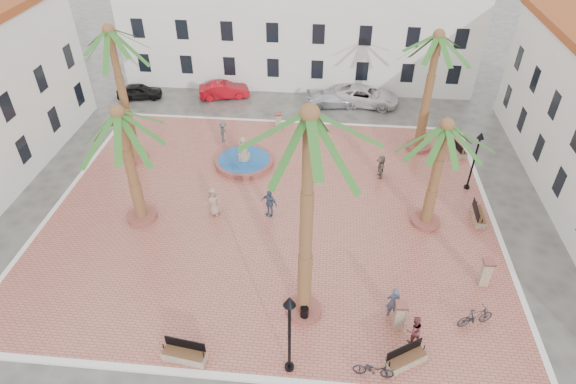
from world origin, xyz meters
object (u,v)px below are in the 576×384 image
lamppost_s (289,322)px  bollard_n (278,122)px  fountain (244,160)px  bench_s (184,355)px  palm_ne (436,50)px  car_black (140,91)px  bench_se (406,360)px  litter_bin (304,314)px  bollard_se (400,315)px  pedestrian_fountain_a (213,201)px  car_white (365,96)px  bench_e (478,216)px  cyclist_b (414,330)px  cyclist_a (393,302)px  pedestrian_north (223,132)px  palm_sw (121,128)px  pedestrian_east (381,166)px  car_silver (332,99)px  palm_s (309,139)px  pedestrian_fountain_b (269,203)px  bicycle_b (476,317)px  car_red (224,90)px  palm_nw (112,45)px  bench_ne (458,150)px  palm_e (444,139)px  bollard_e (486,272)px  bicycle_a (374,369)px

lamppost_s → bollard_n: lamppost_s is taller
fountain → bench_s: bearing=-89.9°
palm_ne → car_black: palm_ne is taller
bench_se → bollard_n: size_ratio=1.34×
litter_bin → lamppost_s: bearing=-99.9°
bollard_n → bollard_se: bearing=-66.7°
fountain → palm_ne: (12.01, 3.20, 6.91)m
bench_s → pedestrian_fountain_a: 9.81m
car_white → bench_e: bearing=-147.8°
car_white → cyclist_b: bearing=-167.2°
cyclist_a → pedestrian_north: 18.38m
bench_s → cyclist_a: bearing=27.5°
palm_sw → pedestrian_east: palm_sw is taller
litter_bin → cyclist_a: cyclist_a is taller
palm_ne → bench_se: size_ratio=4.45×
car_black → car_silver: car_black is taller
palm_s → litter_bin: size_ratio=14.14×
lamppost_s → cyclist_a: lamppost_s is taller
palm_sw → bench_se: palm_sw is taller
pedestrian_north → pedestrian_fountain_b: bearing=-150.1°
bicycle_b → pedestrian_north: size_ratio=1.15×
fountain → cyclist_a: (9.01, -11.97, 0.61)m
bench_s → car_red: bearing=105.5°
bollard_n → pedestrian_fountain_b: pedestrian_fountain_b is taller
bollard_n → palm_sw: bearing=-121.7°
palm_nw → litter_bin: bearing=-45.2°
bollard_n → pedestrian_north: (-3.75, -1.98, 0.04)m
pedestrian_east → car_white: pedestrian_east is taller
palm_nw → bench_e: (22.06, -4.44, -7.70)m
cyclist_b → bicycle_b: (2.92, 1.17, -0.24)m
bench_ne → pedestrian_fountain_b: 14.67m
bench_e → pedestrian_east: (-5.43, 3.83, 0.53)m
palm_e → bollard_e: 6.91m
bench_e → lamppost_s: bearing=138.9°
palm_nw → car_silver: palm_nw is taller
bicycle_a → pedestrian_fountain_a: (-8.86, 9.77, 0.47)m
fountain → bench_se: 17.32m
palm_sw → pedestrian_east: (14.10, 5.57, -5.21)m
palm_nw → car_black: palm_nw is taller
cyclist_a → car_white: size_ratio=0.32×
pedestrian_fountain_a → bench_e: bearing=7.9°
car_black → palm_e: bearing=-134.1°
bollard_se → bicycle_a: bearing=-115.5°
bollard_n → pedestrian_east: 9.09m
lamppost_s → pedestrian_fountain_a: bearing=118.8°
bollard_n → cyclist_b: cyclist_b is taller
car_black → car_red: bearing=-94.3°
bollard_n → bicycle_b: 20.15m
bench_ne → palm_e: bearing=141.0°
pedestrian_fountain_a → car_white: 18.06m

